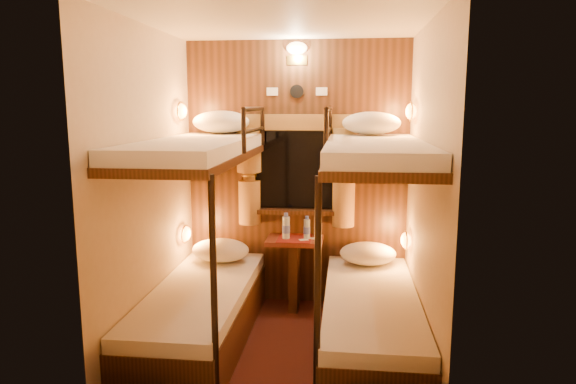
# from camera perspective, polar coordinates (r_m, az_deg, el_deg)

# --- Properties ---
(floor) EXTENTS (2.10, 2.10, 0.00)m
(floor) POSITION_cam_1_polar(r_m,az_deg,el_deg) (4.06, -0.55, -17.18)
(floor) COLOR #360E0F
(floor) RESTS_ON ground
(ceiling) EXTENTS (2.10, 2.10, 0.00)m
(ceiling) POSITION_cam_1_polar(r_m,az_deg,el_deg) (3.67, -0.61, 18.57)
(ceiling) COLOR silver
(ceiling) RESTS_ON wall_back
(wall_back) EXTENTS (2.40, 0.00, 2.40)m
(wall_back) POSITION_cam_1_polar(r_m,az_deg,el_deg) (4.71, 1.00, 1.93)
(wall_back) COLOR #C6B293
(wall_back) RESTS_ON floor
(wall_front) EXTENTS (2.40, 0.00, 2.40)m
(wall_front) POSITION_cam_1_polar(r_m,az_deg,el_deg) (2.66, -3.38, -4.08)
(wall_front) COLOR #C6B293
(wall_front) RESTS_ON floor
(wall_left) EXTENTS (0.00, 2.40, 2.40)m
(wall_left) POSITION_cam_1_polar(r_m,az_deg,el_deg) (3.93, -15.22, 0.05)
(wall_left) COLOR #C6B293
(wall_left) RESTS_ON floor
(wall_right) EXTENTS (0.00, 2.40, 2.40)m
(wall_right) POSITION_cam_1_polar(r_m,az_deg,el_deg) (3.69, 15.02, -0.53)
(wall_right) COLOR #C6B293
(wall_right) RESTS_ON floor
(back_panel) EXTENTS (2.00, 0.03, 2.40)m
(back_panel) POSITION_cam_1_polar(r_m,az_deg,el_deg) (4.69, 0.98, 1.90)
(back_panel) COLOR #321E0D
(back_panel) RESTS_ON floor
(bunk_left) EXTENTS (0.72, 1.90, 1.82)m
(bunk_left) POSITION_cam_1_polar(r_m,az_deg,el_deg) (4.03, -9.73, -8.91)
(bunk_left) COLOR #321E0D
(bunk_left) RESTS_ON floor
(bunk_right) EXTENTS (0.72, 1.90, 1.82)m
(bunk_right) POSITION_cam_1_polar(r_m,az_deg,el_deg) (3.88, 9.24, -9.62)
(bunk_right) COLOR #321E0D
(bunk_right) RESTS_ON floor
(window) EXTENTS (1.00, 0.12, 0.79)m
(window) POSITION_cam_1_polar(r_m,az_deg,el_deg) (4.67, 0.95, 1.62)
(window) COLOR black
(window) RESTS_ON back_panel
(curtains) EXTENTS (1.10, 0.22, 1.00)m
(curtains) POSITION_cam_1_polar(r_m,az_deg,el_deg) (4.62, 0.91, 2.58)
(curtains) COLOR olive
(curtains) RESTS_ON back_panel
(back_fixtures) EXTENTS (0.54, 0.09, 0.48)m
(back_fixtures) POSITION_cam_1_polar(r_m,az_deg,el_deg) (4.63, 0.98, 14.77)
(back_fixtures) COLOR black
(back_fixtures) RESTS_ON back_panel
(reading_lamps) EXTENTS (2.00, 0.20, 1.25)m
(reading_lamps) POSITION_cam_1_polar(r_m,az_deg,el_deg) (4.36, 0.56, 1.84)
(reading_lamps) COLOR orange
(reading_lamps) RESTS_ON wall_left
(table) EXTENTS (0.50, 0.34, 0.66)m
(table) POSITION_cam_1_polar(r_m,az_deg,el_deg) (4.68, 0.73, -7.96)
(table) COLOR #521612
(table) RESTS_ON floor
(bottle_left) EXTENTS (0.07, 0.07, 0.24)m
(bottle_left) POSITION_cam_1_polar(r_m,az_deg,el_deg) (4.58, -0.22, -3.99)
(bottle_left) COLOR #99BFE5
(bottle_left) RESTS_ON table
(bottle_right) EXTENTS (0.06, 0.06, 0.21)m
(bottle_right) POSITION_cam_1_polar(r_m,az_deg,el_deg) (4.58, 2.11, -4.14)
(bottle_right) COLOR #99BFE5
(bottle_right) RESTS_ON table
(sachet_a) EXTENTS (0.10, 0.09, 0.01)m
(sachet_a) POSITION_cam_1_polar(r_m,az_deg,el_deg) (4.56, 1.76, -5.35)
(sachet_a) COLOR silver
(sachet_a) RESTS_ON table
(sachet_b) EXTENTS (0.08, 0.06, 0.01)m
(sachet_b) POSITION_cam_1_polar(r_m,az_deg,el_deg) (4.61, 2.52, -5.17)
(sachet_b) COLOR silver
(sachet_b) RESTS_ON table
(pillow_lower_left) EXTENTS (0.51, 0.37, 0.20)m
(pillow_lower_left) POSITION_cam_1_polar(r_m,az_deg,el_deg) (4.63, -7.51, -6.42)
(pillow_lower_left) COLOR silver
(pillow_lower_left) RESTS_ON bunk_left
(pillow_lower_right) EXTENTS (0.49, 0.35, 0.19)m
(pillow_lower_right) POSITION_cam_1_polar(r_m,az_deg,el_deg) (4.56, 8.86, -6.76)
(pillow_lower_right) COLOR silver
(pillow_lower_right) RESTS_ON bunk_right
(pillow_upper_left) EXTENTS (0.50, 0.36, 0.20)m
(pillow_upper_left) POSITION_cam_1_polar(r_m,az_deg,el_deg) (4.57, -7.45, 7.73)
(pillow_upper_left) COLOR silver
(pillow_upper_left) RESTS_ON bunk_left
(pillow_upper_right) EXTENTS (0.49, 0.35, 0.19)m
(pillow_upper_right) POSITION_cam_1_polar(r_m,az_deg,el_deg) (4.36, 9.25, 7.56)
(pillow_upper_right) COLOR silver
(pillow_upper_right) RESTS_ON bunk_right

